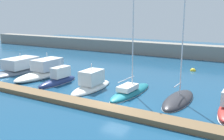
{
  "coord_description": "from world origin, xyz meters",
  "views": [
    {
      "loc": [
        11.44,
        -20.22,
        8.34
      ],
      "look_at": [
        -2.57,
        3.63,
        2.31
      ],
      "focal_mm": 41.81,
      "sensor_mm": 36.0,
      "label": 1
    }
  ],
  "objects_px": {
    "motorboat_slate_nearest": "(20,68)",
    "sailboat_teal_fifth": "(130,91)",
    "sailboat_charcoal_sixth": "(178,100)",
    "motorboat_white_fourth": "(92,84)",
    "motorboat_ivory_second": "(45,71)",
    "motorboat_navy_third": "(59,79)",
    "mooring_buoy_yellow": "(193,71)"
  },
  "relations": [
    {
      "from": "motorboat_slate_nearest",
      "to": "sailboat_teal_fifth",
      "type": "relative_size",
      "value": 0.89
    },
    {
      "from": "motorboat_slate_nearest",
      "to": "sailboat_teal_fifth",
      "type": "xyz_separation_m",
      "value": [
        18.63,
        -1.44,
        -0.33
      ]
    },
    {
      "from": "sailboat_charcoal_sixth",
      "to": "motorboat_white_fourth",
      "type": "bearing_deg",
      "value": 94.38
    },
    {
      "from": "motorboat_ivory_second",
      "to": "motorboat_navy_third",
      "type": "height_order",
      "value": "motorboat_ivory_second"
    },
    {
      "from": "motorboat_white_fourth",
      "to": "mooring_buoy_yellow",
      "type": "relative_size",
      "value": 8.35
    },
    {
      "from": "mooring_buoy_yellow",
      "to": "sailboat_charcoal_sixth",
      "type": "bearing_deg",
      "value": -81.73
    },
    {
      "from": "motorboat_white_fourth",
      "to": "sailboat_charcoal_sixth",
      "type": "xyz_separation_m",
      "value": [
        9.7,
        0.65,
        -0.37
      ]
    },
    {
      "from": "sailboat_teal_fifth",
      "to": "sailboat_charcoal_sixth",
      "type": "distance_m",
      "value": 5.1
    },
    {
      "from": "mooring_buoy_yellow",
      "to": "sailboat_teal_fifth",
      "type": "bearing_deg",
      "value": -101.47
    },
    {
      "from": "motorboat_navy_third",
      "to": "motorboat_white_fourth",
      "type": "height_order",
      "value": "motorboat_white_fourth"
    },
    {
      "from": "motorboat_ivory_second",
      "to": "mooring_buoy_yellow",
      "type": "relative_size",
      "value": 11.4
    },
    {
      "from": "sailboat_charcoal_sixth",
      "to": "motorboat_navy_third",
      "type": "bearing_deg",
      "value": 93.45
    },
    {
      "from": "motorboat_slate_nearest",
      "to": "sailboat_teal_fifth",
      "type": "bearing_deg",
      "value": -95.19
    },
    {
      "from": "motorboat_slate_nearest",
      "to": "mooring_buoy_yellow",
      "type": "height_order",
      "value": "motorboat_slate_nearest"
    },
    {
      "from": "motorboat_slate_nearest",
      "to": "motorboat_white_fourth",
      "type": "relative_size",
      "value": 1.47
    },
    {
      "from": "motorboat_slate_nearest",
      "to": "motorboat_navy_third",
      "type": "relative_size",
      "value": 1.68
    },
    {
      "from": "motorboat_ivory_second",
      "to": "mooring_buoy_yellow",
      "type": "distance_m",
      "value": 21.31
    },
    {
      "from": "sailboat_teal_fifth",
      "to": "sailboat_charcoal_sixth",
      "type": "height_order",
      "value": "sailboat_teal_fifth"
    },
    {
      "from": "motorboat_slate_nearest",
      "to": "sailboat_charcoal_sixth",
      "type": "relative_size",
      "value": 0.91
    },
    {
      "from": "sailboat_teal_fifth",
      "to": "mooring_buoy_yellow",
      "type": "relative_size",
      "value": 13.81
    },
    {
      "from": "motorboat_slate_nearest",
      "to": "sailboat_charcoal_sixth",
      "type": "height_order",
      "value": "sailboat_charcoal_sixth"
    },
    {
      "from": "motorboat_slate_nearest",
      "to": "motorboat_ivory_second",
      "type": "relative_size",
      "value": 1.08
    },
    {
      "from": "motorboat_ivory_second",
      "to": "motorboat_navy_third",
      "type": "xyz_separation_m",
      "value": [
        4.15,
        -1.95,
        -0.21
      ]
    },
    {
      "from": "sailboat_charcoal_sixth",
      "to": "motorboat_slate_nearest",
      "type": "bearing_deg",
      "value": 87.32
    },
    {
      "from": "motorboat_navy_third",
      "to": "sailboat_charcoal_sixth",
      "type": "distance_m",
      "value": 14.57
    },
    {
      "from": "motorboat_navy_third",
      "to": "sailboat_teal_fifth",
      "type": "xyz_separation_m",
      "value": [
        9.44,
        0.63,
        -0.23
      ]
    },
    {
      "from": "motorboat_navy_third",
      "to": "motorboat_slate_nearest",
      "type": "bearing_deg",
      "value": 79.09
    },
    {
      "from": "sailboat_teal_fifth",
      "to": "motorboat_slate_nearest",
      "type": "bearing_deg",
      "value": 87.88
    },
    {
      "from": "motorboat_white_fourth",
      "to": "sailboat_charcoal_sixth",
      "type": "height_order",
      "value": "sailboat_charcoal_sixth"
    },
    {
      "from": "motorboat_slate_nearest",
      "to": "sailboat_charcoal_sixth",
      "type": "distance_m",
      "value": 23.77
    },
    {
      "from": "motorboat_navy_third",
      "to": "sailboat_charcoal_sixth",
      "type": "bearing_deg",
      "value": -85.25
    },
    {
      "from": "sailboat_teal_fifth",
      "to": "motorboat_ivory_second",
      "type": "bearing_deg",
      "value": 86.78
    }
  ]
}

